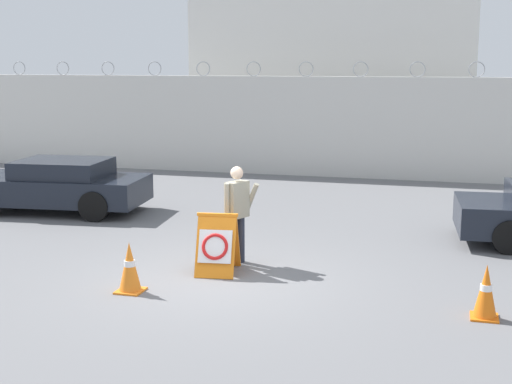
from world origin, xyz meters
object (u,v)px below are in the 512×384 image
Objects in this scene: traffic_cone_mid at (130,267)px; parked_car_front_coupe at (57,185)px; security_guard at (237,210)px; traffic_cone_near at (486,292)px; barricade_sign at (217,244)px.

traffic_cone_mid is 0.18× the size of parked_car_front_coupe.
security_guard is 2.19× the size of traffic_cone_mid.
parked_car_front_coupe is at bearing 153.12° from traffic_cone_near.
barricade_sign reaches higher than traffic_cone_near.
barricade_sign is at bearing 139.08° from parked_car_front_coupe.
security_guard is at bearing 59.66° from traffic_cone_mid.
traffic_cone_near is 0.18× the size of parked_car_front_coupe.
traffic_cone_near is 10.73m from parked_car_front_coupe.
traffic_cone_mid is at bearing 173.83° from security_guard.
security_guard is (0.16, 0.66, 0.46)m from barricade_sign.
traffic_cone_mid is (-1.15, -1.97, -0.58)m from security_guard.
parked_car_front_coupe is (-4.27, 5.08, 0.25)m from traffic_cone_mid.
traffic_cone_near is (4.30, -1.08, -0.12)m from barricade_sign.
parked_car_front_coupe reaches higher than traffic_cone_near.
barricade_sign is at bearing 52.87° from traffic_cone_mid.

